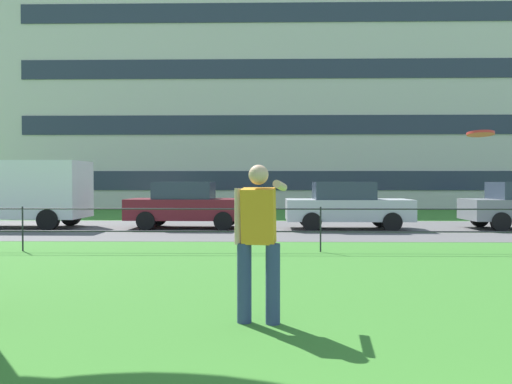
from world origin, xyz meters
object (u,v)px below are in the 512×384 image
object	(u,v)px
person_thrower	(259,237)
apartment_building_background	(288,107)
car_maroon_left	(188,205)
frisbee	(480,134)
panel_van_right	(10,190)
car_silver_far_left	(347,205)

from	to	relation	value
person_thrower	apartment_building_background	xyz separation A→B (m)	(1.55, 29.43, 5.64)
person_thrower	apartment_building_background	distance (m)	30.01
person_thrower	car_maroon_left	size ratio (longest dim) A/B	0.43
frisbee	panel_van_right	bearing A→B (deg)	132.26
frisbee	panel_van_right	size ratio (longest dim) A/B	0.06
car_maroon_left	apartment_building_background	bearing A→B (deg)	77.20
car_maroon_left	car_silver_far_left	distance (m)	5.24
frisbee	car_silver_far_left	bearing A→B (deg)	87.89
car_maroon_left	apartment_building_background	xyz separation A→B (m)	(4.08, 17.95, 5.81)
apartment_building_background	person_thrower	bearing A→B (deg)	-93.01
person_thrower	frisbee	bearing A→B (deg)	-9.05
frisbee	apartment_building_background	xyz separation A→B (m)	(-0.72, 29.79, 4.54)
car_maroon_left	apartment_building_background	distance (m)	19.31
panel_van_right	car_silver_far_left	size ratio (longest dim) A/B	1.25
person_thrower	car_silver_far_left	xyz separation A→B (m)	(2.69, 11.16, -0.17)
frisbee	panel_van_right	xyz separation A→B (m)	(-10.78, 11.87, -0.78)
car_silver_far_left	apartment_building_background	xyz separation A→B (m)	(-1.15, 18.27, 5.81)
panel_van_right	apartment_building_background	xyz separation A→B (m)	(10.06, 17.93, 5.32)
panel_van_right	car_maroon_left	xyz separation A→B (m)	(5.98, -0.03, -0.49)
frisbee	panel_van_right	world-z (taller)	panel_van_right
car_silver_far_left	frisbee	bearing A→B (deg)	-92.11
person_thrower	car_maroon_left	bearing A→B (deg)	102.45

